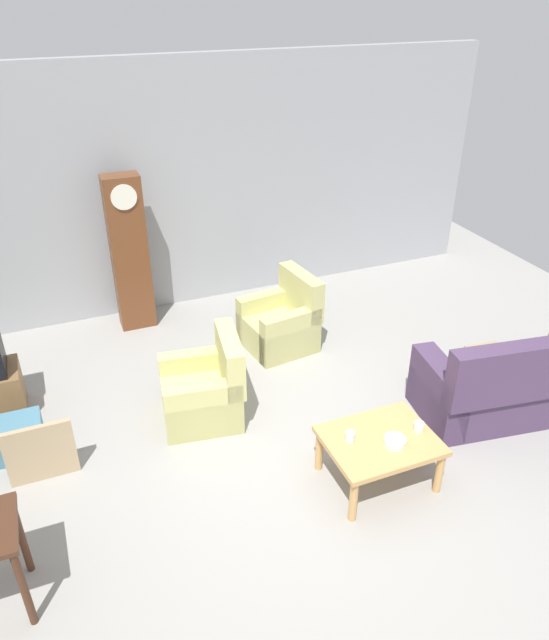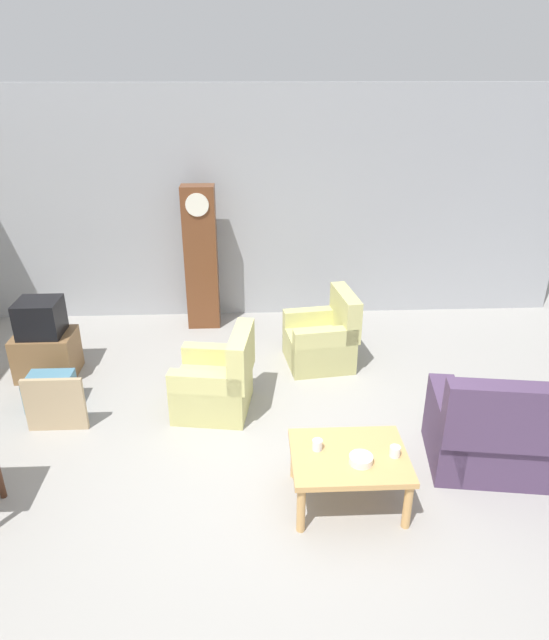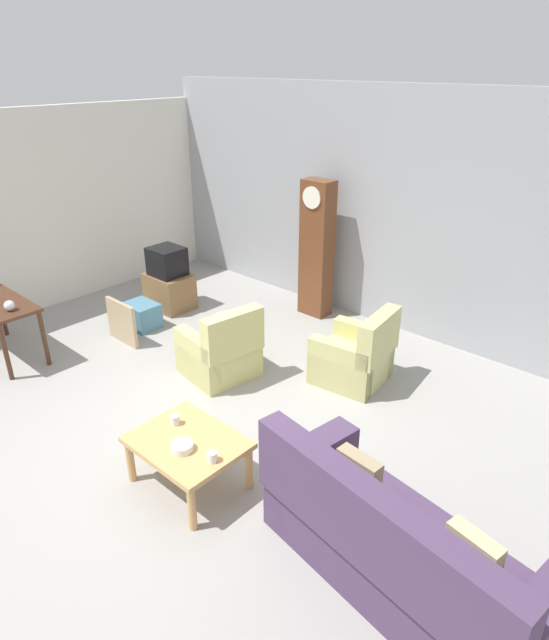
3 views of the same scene
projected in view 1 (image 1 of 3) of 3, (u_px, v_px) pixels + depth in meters
The scene contains 12 objects.
ground_plane at pixel (304, 459), 5.67m from camera, with size 10.40×10.40×0.00m, color #999691.
garage_door_wall at pixel (191, 187), 7.77m from camera, with size 8.40×0.16×3.20m, color #9EA0A5.
couch_floral at pixel (524, 383), 6.13m from camera, with size 2.21×1.18×1.04m.
armchair_olive_near at pixel (205, 392), 6.08m from camera, with size 0.89×0.87×0.92m.
armchair_olive_far at pixel (282, 324), 7.27m from camera, with size 0.88×0.86×0.92m.
coffee_table_wood at pixel (380, 445), 5.24m from camera, with size 0.96×0.76×0.48m.
grandfather_clock at pixel (130, 254), 7.38m from camera, with size 0.44×0.30×1.98m.
framed_picture_leaning at pixel (41, 453), 5.32m from camera, with size 0.60×0.05×0.59m, color tan.
storage_box_blue at pixel (17, 437), 5.67m from camera, with size 0.48×0.37×0.36m, color teal.
cup_white_porcelain at pixel (419, 427), 5.27m from camera, with size 0.09×0.09×0.09m, color white.
cup_blue_rimmed at pixel (350, 436), 5.16m from camera, with size 0.08×0.08×0.09m, color silver.
bowl_white_stacked at pixel (395, 441), 5.12m from camera, with size 0.19×0.19×0.07m, color white.
Camera 1 is at (-1.86, -3.84, 3.97)m, focal length 33.62 mm.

